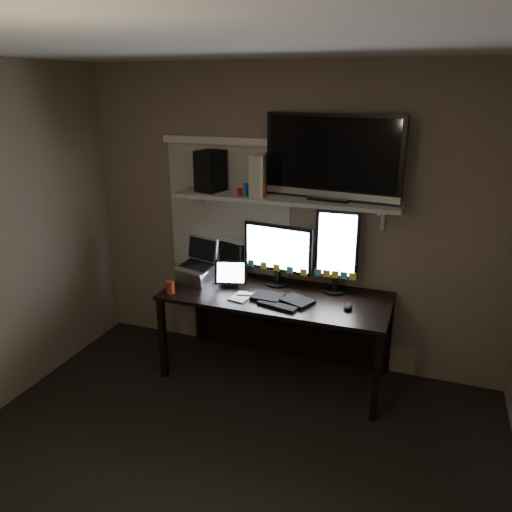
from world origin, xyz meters
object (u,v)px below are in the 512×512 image
at_px(monitor_portrait, 337,251).
at_px(game_console, 260,175).
at_px(keyboard, 282,299).
at_px(laptop, 197,262).
at_px(speaker, 211,171).
at_px(tv, 333,157).
at_px(desk, 280,308).
at_px(cup, 170,287).
at_px(mouse, 348,307).
at_px(tablet, 231,274).
at_px(monitor_landscape, 278,254).

bearing_deg(monitor_portrait, game_console, 178.27).
bearing_deg(game_console, monitor_portrait, -11.72).
relative_size(keyboard, laptop, 1.34).
distance_m(game_console, speaker, 0.43).
bearing_deg(tv, speaker, -171.50).
distance_m(desk, cup, 0.92).
relative_size(desk, keyboard, 3.74).
xyz_separation_m(mouse, speaker, (-1.24, 0.31, 0.90)).
height_order(laptop, speaker, speaker).
relative_size(monitor_portrait, mouse, 6.81).
relative_size(mouse, tv, 0.10).
height_order(cup, game_console, game_console).
relative_size(tablet, game_console, 0.82).
xyz_separation_m(monitor_landscape, monitor_portrait, (0.48, 0.01, 0.08)).
height_order(monitor_landscape, tv, tv).
relative_size(desk, game_console, 5.56).
relative_size(desk, laptop, 5.00).
bearing_deg(speaker, mouse, -0.28).
relative_size(mouse, cup, 1.00).
bearing_deg(monitor_portrait, keyboard, -138.35).
height_order(desk, speaker, speaker).
bearing_deg(tv, tablet, -156.53).
bearing_deg(monitor_portrait, desk, -168.86).
relative_size(desk, speaker, 5.41).
bearing_deg(tablet, monitor_portrait, -2.98).
bearing_deg(laptop, tablet, 14.02).
bearing_deg(monitor_landscape, monitor_portrait, 8.34).
relative_size(tablet, laptop, 0.73).
height_order(monitor_landscape, tablet, monitor_landscape).
xyz_separation_m(monitor_portrait, speaker, (-1.08, 0.01, 0.57)).
bearing_deg(tablet, keyboard, -31.39).
distance_m(monitor_landscape, monitor_portrait, 0.49).
bearing_deg(keyboard, cup, -156.75).
distance_m(tablet, speaker, 0.86).
xyz_separation_m(mouse, tv, (-0.23, 0.33, 1.05)).
xyz_separation_m(monitor_portrait, mouse, (0.16, -0.30, -0.33)).
distance_m(keyboard, laptop, 0.82).
bearing_deg(desk, mouse, -19.24).
distance_m(mouse, speaker, 1.56).
distance_m(desk, mouse, 0.66).
bearing_deg(mouse, desk, 153.33).
height_order(desk, monitor_landscape, monitor_landscape).
height_order(monitor_landscape, laptop, monitor_landscape).
distance_m(laptop, game_console, 0.90).
height_order(monitor_portrait, game_console, game_console).
bearing_deg(cup, mouse, 7.20).
relative_size(monitor_portrait, laptop, 1.92).
relative_size(cup, game_console, 0.31).
xyz_separation_m(keyboard, tablet, (-0.48, 0.13, 0.10)).
bearing_deg(game_console, mouse, -31.95).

